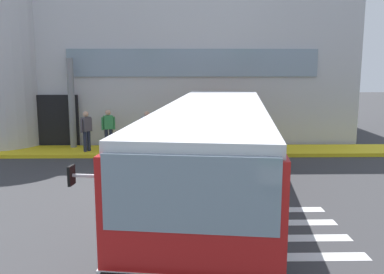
% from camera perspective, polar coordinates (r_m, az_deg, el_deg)
% --- Properties ---
extents(ground_plane, '(80.00, 90.00, 0.02)m').
position_cam_1_polar(ground_plane, '(13.22, -3.68, -6.52)').
color(ground_plane, '#353538').
rests_on(ground_plane, ground).
extents(bay_paint_stripes, '(4.40, 3.96, 0.01)m').
position_cam_1_polar(bay_paint_stripes, '(9.35, 7.85, -13.56)').
color(bay_paint_stripes, silver).
rests_on(bay_paint_stripes, ground).
extents(terminal_building, '(18.83, 13.80, 7.55)m').
position_cam_1_polar(terminal_building, '(24.24, -4.18, 9.91)').
color(terminal_building, '#B7B7BC').
rests_on(terminal_building, ground).
extents(boarding_curb, '(21.03, 2.00, 0.15)m').
position_cam_1_polar(boarding_curb, '(17.86, -3.02, -1.93)').
color(boarding_curb, yellow).
rests_on(boarding_curb, ground).
extents(entry_support_column, '(0.28, 0.28, 3.85)m').
position_cam_1_polar(entry_support_column, '(18.78, -16.11, 4.44)').
color(entry_support_column, slate).
rests_on(entry_support_column, boarding_curb).
extents(bus_main_foreground, '(4.46, 11.58, 2.70)m').
position_cam_1_polar(bus_main_foreground, '(10.99, 3.13, -2.63)').
color(bus_main_foreground, red).
rests_on(bus_main_foreground, ground).
extents(passenger_near_column, '(0.40, 0.49, 1.68)m').
position_cam_1_polar(passenger_near_column, '(17.83, -14.22, 1.04)').
color(passenger_near_column, '#1E2338').
rests_on(passenger_near_column, boarding_curb).
extents(passenger_by_doorway, '(0.55, 0.47, 1.68)m').
position_cam_1_polar(passenger_by_doorway, '(18.23, -11.37, 1.45)').
color(passenger_by_doorway, '#1E2338').
rests_on(passenger_by_doorway, boarding_curb).
extents(passenger_at_curb_edge, '(0.51, 0.39, 1.68)m').
position_cam_1_polar(passenger_at_curb_edge, '(17.44, -6.16, 1.09)').
color(passenger_at_curb_edge, '#4C4233').
rests_on(passenger_at_curb_edge, boarding_curb).
extents(safety_bollard_yellow, '(0.18, 0.18, 0.90)m').
position_cam_1_polar(safety_bollard_yellow, '(16.66, -6.01, -1.51)').
color(safety_bollard_yellow, yellow).
rests_on(safety_bollard_yellow, ground).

